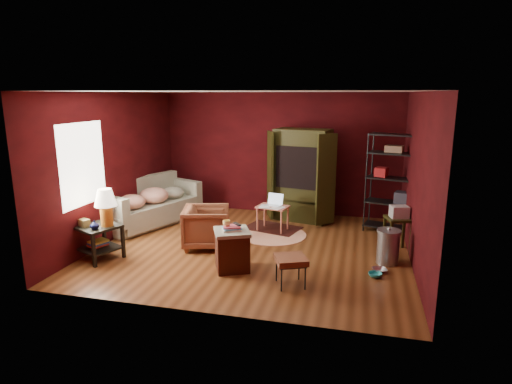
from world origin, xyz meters
TOP-DOWN VIEW (x-y plane):
  - room at (-0.04, -0.01)m, footprint 5.54×5.04m
  - sofa at (-2.48, 0.82)m, footprint 1.44×2.26m
  - armchair at (-0.84, -0.17)m, footprint 0.94×0.97m
  - pet_bowl_steel at (2.23, -0.61)m, footprint 0.23×0.13m
  - pet_bowl_turquoise at (2.15, -0.82)m, footprint 0.22×0.10m
  - vase at (-2.35, -1.36)m, footprint 0.18×0.18m
  - mug at (-0.15, -1.10)m, footprint 0.15×0.13m
  - side_table at (-2.34, -1.15)m, footprint 0.81×0.81m
  - sofa_cushions at (-2.50, 0.83)m, footprint 1.61×2.36m
  - hamper at (-0.08, -1.07)m, footprint 0.71×0.71m
  - footstool at (0.93, -1.43)m, footprint 0.57×0.57m
  - rug_round at (0.20, 0.77)m, footprint 1.52×1.52m
  - rug_oriental at (0.11, 1.17)m, footprint 1.26×1.01m
  - laptop_desk at (0.15, 1.05)m, footprint 0.69×0.58m
  - tv_armoire at (0.59, 1.97)m, footprint 1.56×1.04m
  - wire_shelving at (2.48, 1.55)m, footprint 1.06×0.68m
  - small_stand at (2.55, 0.41)m, footprint 0.52×0.52m
  - trash_can at (2.36, -0.20)m, footprint 0.47×0.47m

SIDE VIEW (x-z plane):
  - rug_round at x=0.20m, z-range 0.00..0.01m
  - rug_oriental at x=0.11m, z-range 0.01..0.02m
  - pet_bowl_turquoise at x=2.15m, z-range 0.00..0.21m
  - pet_bowl_steel at x=2.23m, z-range 0.00..0.23m
  - trash_can at x=2.36m, z-range -0.02..0.60m
  - hamper at x=-0.08m, z-range -0.03..0.72m
  - footstool at x=0.93m, z-range 0.16..0.61m
  - armchair at x=-0.84m, z-range 0.00..0.83m
  - sofa at x=-2.48m, z-range 0.00..0.85m
  - sofa_cushions at x=-2.50m, z-range -0.01..0.91m
  - laptop_desk at x=0.15m, z-range 0.09..0.85m
  - small_stand at x=2.55m, z-range 0.21..1.05m
  - vase at x=-2.35m, z-range 0.59..0.74m
  - side_table at x=-2.34m, z-range 0.12..1.34m
  - mug at x=-0.15m, z-range 0.73..0.85m
  - tv_armoire at x=0.59m, z-range 0.04..2.06m
  - wire_shelving at x=2.48m, z-range 0.10..2.10m
  - room at x=-0.04m, z-range -0.02..2.82m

